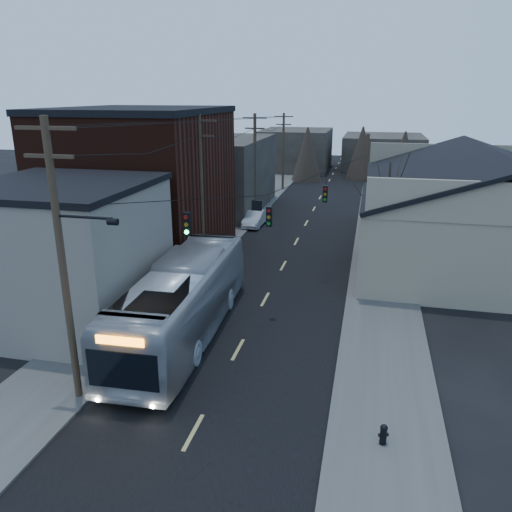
# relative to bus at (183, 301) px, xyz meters

# --- Properties ---
(ground) EXTENTS (160.00, 160.00, 0.00)m
(ground) POSITION_rel_bus_xyz_m (2.90, -8.80, -1.83)
(ground) COLOR black
(ground) RESTS_ON ground
(road_surface) EXTENTS (9.00, 110.00, 0.02)m
(road_surface) POSITION_rel_bus_xyz_m (2.90, 21.20, -1.82)
(road_surface) COLOR black
(road_surface) RESTS_ON ground
(sidewalk_left) EXTENTS (4.00, 110.00, 0.12)m
(sidewalk_left) POSITION_rel_bus_xyz_m (-3.60, 21.20, -1.77)
(sidewalk_left) COLOR #474744
(sidewalk_left) RESTS_ON ground
(sidewalk_right) EXTENTS (4.00, 110.00, 0.12)m
(sidewalk_right) POSITION_rel_bus_xyz_m (9.40, 21.20, -1.77)
(sidewalk_right) COLOR #474744
(sidewalk_right) RESTS_ON ground
(building_clapboard) EXTENTS (8.00, 8.00, 7.00)m
(building_clapboard) POSITION_rel_bus_xyz_m (-6.10, 0.20, 1.67)
(building_clapboard) COLOR gray
(building_clapboard) RESTS_ON ground
(building_brick) EXTENTS (10.00, 12.00, 10.00)m
(building_brick) POSITION_rel_bus_xyz_m (-7.10, 11.20, 3.17)
(building_brick) COLOR black
(building_brick) RESTS_ON ground
(building_left_far) EXTENTS (9.00, 14.00, 7.00)m
(building_left_far) POSITION_rel_bus_xyz_m (-6.60, 27.20, 1.67)
(building_left_far) COLOR #2D2824
(building_left_far) RESTS_ON ground
(warehouse) EXTENTS (16.16, 20.60, 7.73)m
(warehouse) POSITION_rel_bus_xyz_m (15.90, 16.20, 0.87)
(warehouse) COLOR gray
(warehouse) RESTS_ON ground
(building_far_left) EXTENTS (10.00, 12.00, 6.00)m
(building_far_left) POSITION_rel_bus_xyz_m (-3.10, 56.20, 1.17)
(building_far_left) COLOR #2D2824
(building_far_left) RESTS_ON ground
(building_far_right) EXTENTS (12.00, 14.00, 5.00)m
(building_far_right) POSITION_rel_bus_xyz_m (9.90, 61.20, 0.67)
(building_far_right) COLOR #2D2824
(building_far_right) RESTS_ON ground
(bare_tree) EXTENTS (0.40, 0.40, 7.20)m
(bare_tree) POSITION_rel_bus_xyz_m (9.40, 11.20, 1.77)
(bare_tree) COLOR black
(bare_tree) RESTS_ON ground
(utility_lines) EXTENTS (11.24, 45.28, 10.50)m
(utility_lines) POSITION_rel_bus_xyz_m (-0.21, 15.34, 3.12)
(utility_lines) COLOR #382B1E
(utility_lines) RESTS_ON ground
(bus) EXTENTS (3.55, 13.25, 3.66)m
(bus) POSITION_rel_bus_xyz_m (0.00, 0.00, 0.00)
(bus) COLOR #9FA4AB
(bus) RESTS_ON ground
(parked_car) EXTENTS (1.57, 4.14, 1.35)m
(parked_car) POSITION_rel_bus_xyz_m (-1.40, 21.25, -1.16)
(parked_car) COLOR #B7BCC0
(parked_car) RESTS_ON ground
(fire_hydrant) EXTENTS (0.36, 0.25, 0.73)m
(fire_hydrant) POSITION_rel_bus_xyz_m (9.27, -6.07, -1.32)
(fire_hydrant) COLOR black
(fire_hydrant) RESTS_ON sidewalk_right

